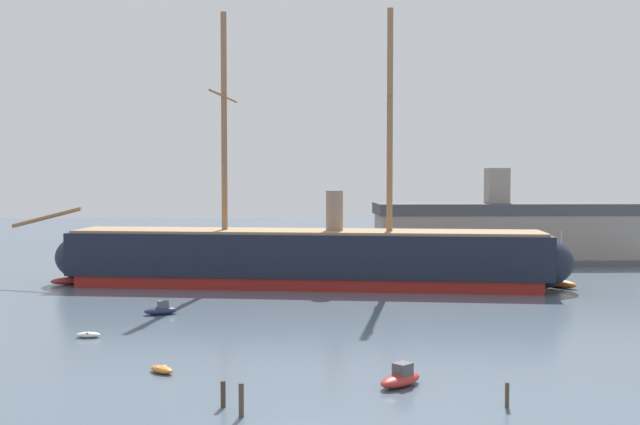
{
  "coord_description": "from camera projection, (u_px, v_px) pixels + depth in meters",
  "views": [
    {
      "loc": [
        -0.11,
        -36.68,
        13.06
      ],
      "look_at": [
        2.65,
        36.18,
        9.54
      ],
      "focal_mm": 42.35,
      "sensor_mm": 36.0,
      "label": 1
    }
  ],
  "objects": [
    {
      "name": "sailboat_far_right",
      "position": [
        559.0,
        282.0,
        88.61
      ],
      "size": [
        3.85,
        5.23,
        6.68
      ],
      "color": "orange",
      "rests_on": "ground"
    },
    {
      "name": "motorboat_distant_centre",
      "position": [
        305.0,
        270.0,
        100.05
      ],
      "size": [
        4.16,
        3.63,
        1.65
      ],
      "color": "gold",
      "rests_on": "ground"
    },
    {
      "name": "dinghy_mid_left",
      "position": [
        88.0,
        335.0,
        60.95
      ],
      "size": [
        1.96,
        0.89,
        0.46
      ],
      "color": "silver",
      "rests_on": "ground"
    },
    {
      "name": "motorboat_alongside_bow",
      "position": [
        161.0,
        310.0,
        71.1
      ],
      "size": [
        3.38,
        2.3,
        1.31
      ],
      "color": "#1E284C",
      "rests_on": "ground"
    },
    {
      "name": "mooring_piling_right_pair",
      "position": [
        223.0,
        394.0,
        42.56
      ],
      "size": [
        0.28,
        0.28,
        1.5
      ],
      "primitive_type": "cylinder",
      "color": "#423323",
      "rests_on": "ground"
    },
    {
      "name": "motorboat_foreground_right",
      "position": [
        401.0,
        378.0,
        46.85
      ],
      "size": [
        3.46,
        3.33,
        1.42
      ],
      "color": "#B22D28",
      "rests_on": "ground"
    },
    {
      "name": "sailboat_far_left",
      "position": [
        71.0,
        280.0,
        90.89
      ],
      "size": [
        4.94,
        2.91,
        6.17
      ],
      "color": "#B22D28",
      "rests_on": "ground"
    },
    {
      "name": "tall_ship",
      "position": [
        306.0,
        257.0,
        89.07
      ],
      "size": [
        67.11,
        16.29,
        32.37
      ],
      "color": "maroon",
      "rests_on": "ground"
    },
    {
      "name": "dockside_warehouse_right",
      "position": [
        505.0,
        233.0,
        114.2
      ],
      "size": [
        42.34,
        12.58,
        14.27
      ],
      "color": "#565659",
      "rests_on": "ground"
    },
    {
      "name": "mooring_piling_nearest",
      "position": [
        241.0,
        400.0,
        40.83
      ],
      "size": [
        0.28,
        0.28,
        1.85
      ],
      "primitive_type": "cylinder",
      "color": "#4C3D2D",
      "rests_on": "ground"
    },
    {
      "name": "mooring_piling_left_pair",
      "position": [
        507.0,
        395.0,
        42.55
      ],
      "size": [
        0.24,
        0.24,
        1.42
      ],
      "primitive_type": "cylinder",
      "color": "#4C3D2D",
      "rests_on": "ground"
    },
    {
      "name": "dinghy_foreground_left",
      "position": [
        162.0,
        369.0,
        50.01
      ],
      "size": [
        2.11,
        2.03,
        0.48
      ],
      "color": "orange",
      "rests_on": "ground"
    }
  ]
}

